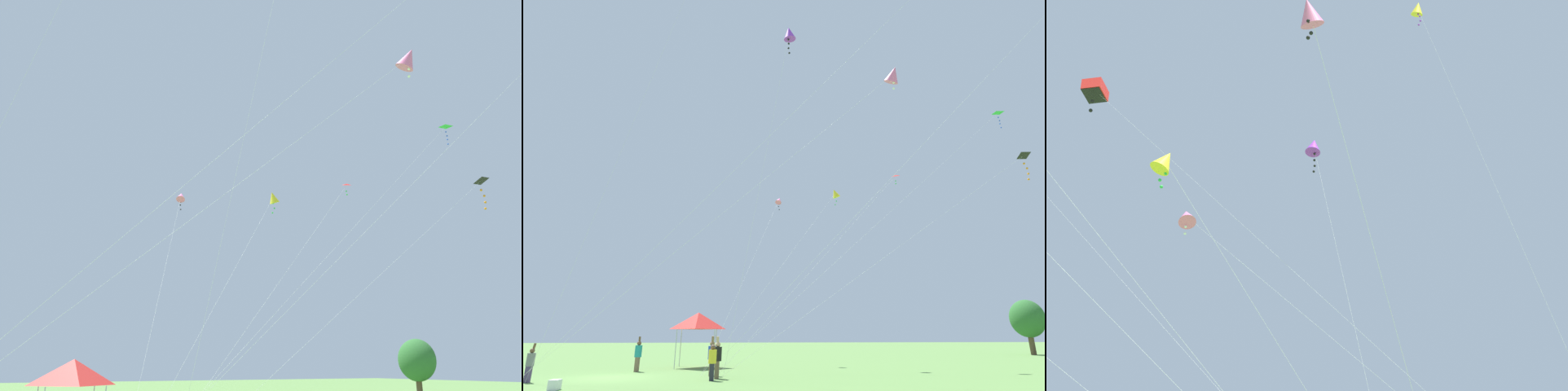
% 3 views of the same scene
% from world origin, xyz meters
% --- Properties ---
extents(tree_near_right, '(4.01, 3.61, 6.06)m').
position_xyz_m(tree_near_right, '(-21.85, 39.99, 3.91)').
color(tree_near_right, brown).
rests_on(tree_near_right, ground).
extents(festival_tent, '(2.77, 2.77, 3.62)m').
position_xyz_m(festival_tent, '(-6.58, 3.77, 3.05)').
color(festival_tent, '#B7B7BC').
rests_on(festival_tent, ground).
extents(kite_pink_diamond_0, '(10.76, 5.61, 14.12)m').
position_xyz_m(kite_pink_diamond_0, '(-10.80, 9.86, 13.61)').
color(kite_pink_diamond_0, silver).
rests_on(kite_pink_diamond_0, ground).
extents(kite_pink_diamond_1, '(2.62, 19.30, 17.32)m').
position_xyz_m(kite_pink_diamond_1, '(4.36, 15.10, 16.65)').
color(kite_pink_diamond_1, silver).
rests_on(kite_pink_diamond_1, ground).
extents(kite_yellow_diamond_5, '(6.57, 9.72, 13.24)m').
position_xyz_m(kite_yellow_diamond_5, '(-5.94, 13.87, 12.75)').
color(kite_yellow_diamond_5, silver).
rests_on(kite_yellow_diamond_5, ground).
extents(kite_black_delta_6, '(4.19, 22.80, 15.35)m').
position_xyz_m(kite_black_delta_6, '(-2.20, 27.64, 14.90)').
color(kite_black_delta_6, silver).
rests_on(kite_black_delta_6, ground).
extents(kite_green_delta_7, '(5.03, 23.91, 20.75)m').
position_xyz_m(kite_green_delta_7, '(-5.12, 28.24, 20.18)').
color(kite_green_delta_7, silver).
rests_on(kite_green_delta_7, ground).
extents(kite_red_delta_8, '(5.27, 13.52, 14.28)m').
position_xyz_m(kite_red_delta_8, '(-4.80, 18.33, 13.77)').
color(kite_red_delta_8, silver).
rests_on(kite_red_delta_8, ground).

